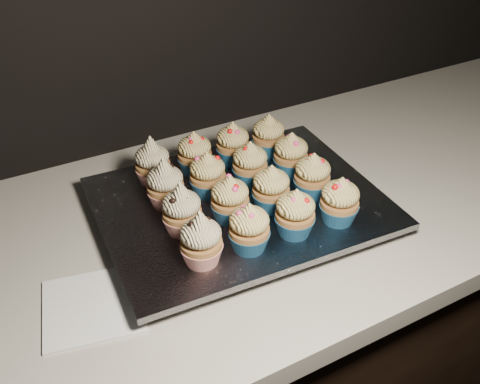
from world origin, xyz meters
The scene contains 20 objects.
worktop centered at (0.00, 1.70, 0.88)m, with size 2.44×0.64×0.04m, color beige.
napkin centered at (-0.07, 1.60, 0.90)m, with size 0.14×0.14×0.00m, color white.
baking_tray centered at (0.22, 1.68, 0.91)m, with size 0.44×0.33×0.02m, color black.
foil_lining centered at (0.22, 1.68, 0.93)m, with size 0.47×0.37×0.01m, color silver.
cupcake_0 centered at (0.10, 1.58, 0.97)m, with size 0.06×0.06×0.10m.
cupcake_1 centered at (0.17, 1.57, 0.97)m, with size 0.06×0.06×0.08m.
cupcake_2 centered at (0.25, 1.57, 0.97)m, with size 0.06×0.06×0.08m.
cupcake_3 centered at (0.33, 1.56, 0.97)m, with size 0.06×0.06×0.08m.
cupcake_4 centered at (0.10, 1.65, 0.97)m, with size 0.06×0.06×0.10m.
cupcake_5 centered at (0.18, 1.65, 0.97)m, with size 0.06×0.06×0.08m.
cupcake_6 centered at (0.25, 1.64, 0.97)m, with size 0.06×0.06×0.08m.
cupcake_7 centered at (0.33, 1.64, 0.97)m, with size 0.06×0.06×0.08m.
cupcake_8 centered at (0.10, 1.73, 0.97)m, with size 0.06×0.06×0.10m.
cupcake_9 centered at (0.18, 1.73, 0.97)m, with size 0.06×0.06×0.08m.
cupcake_10 centered at (0.26, 1.72, 0.97)m, with size 0.06×0.06×0.08m.
cupcake_11 centered at (0.34, 1.72, 0.97)m, with size 0.06×0.06×0.08m.
cupcake_12 centered at (0.11, 1.81, 0.97)m, with size 0.06×0.06×0.10m.
cupcake_13 centered at (0.19, 1.80, 0.97)m, with size 0.06×0.06×0.08m.
cupcake_14 centered at (0.27, 1.80, 0.97)m, with size 0.06×0.06×0.08m.
cupcake_15 centered at (0.34, 1.79, 0.97)m, with size 0.06×0.06×0.08m.
Camera 1 is at (-0.14, 1.03, 1.48)m, focal length 40.00 mm.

